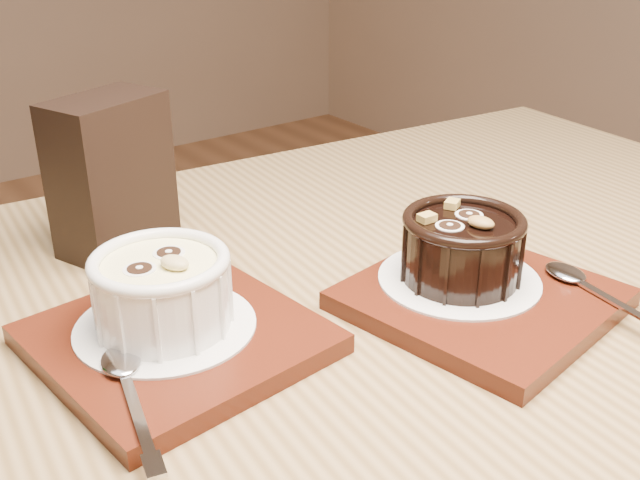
# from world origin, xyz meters

# --- Properties ---
(table) EXTENTS (1.28, 0.92, 0.75)m
(table) POSITION_xyz_m (0.00, -0.09, 0.66)
(table) COLOR brown
(table) RESTS_ON ground
(tray_left) EXTENTS (0.20, 0.20, 0.01)m
(tray_left) POSITION_xyz_m (-0.08, -0.03, 0.76)
(tray_left) COLOR #4E1B0D
(tray_left) RESTS_ON table
(doily_left) EXTENTS (0.13, 0.13, 0.00)m
(doily_left) POSITION_xyz_m (-0.09, -0.02, 0.77)
(doily_left) COLOR white
(doily_left) RESTS_ON tray_left
(ramekin_white) EXTENTS (0.10, 0.10, 0.06)m
(ramekin_white) POSITION_xyz_m (-0.09, -0.02, 0.80)
(ramekin_white) COLOR white
(ramekin_white) RESTS_ON doily_left
(spoon_left) EXTENTS (0.06, 0.14, 0.01)m
(spoon_left) POSITION_xyz_m (-0.14, -0.08, 0.77)
(spoon_left) COLOR silver
(spoon_left) RESTS_ON tray_left
(tray_right) EXTENTS (0.21, 0.21, 0.01)m
(tray_right) POSITION_xyz_m (0.13, -0.12, 0.76)
(tray_right) COLOR #4E1B0D
(tray_right) RESTS_ON table
(doily_right) EXTENTS (0.13, 0.13, 0.00)m
(doily_right) POSITION_xyz_m (0.13, -0.10, 0.77)
(doily_right) COLOR white
(doily_right) RESTS_ON tray_right
(ramekin_dark) EXTENTS (0.10, 0.10, 0.06)m
(ramekin_dark) POSITION_xyz_m (0.13, -0.10, 0.80)
(ramekin_dark) COLOR black
(ramekin_dark) RESTS_ON doily_right
(spoon_right) EXTENTS (0.05, 0.14, 0.01)m
(spoon_right) POSITION_xyz_m (0.20, -0.18, 0.77)
(spoon_right) COLOR silver
(spoon_right) RESTS_ON tray_right
(condiment_stand) EXTENTS (0.11, 0.09, 0.14)m
(condiment_stand) POSITION_xyz_m (-0.05, 0.16, 0.82)
(condiment_stand) COLOR black
(condiment_stand) RESTS_ON table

